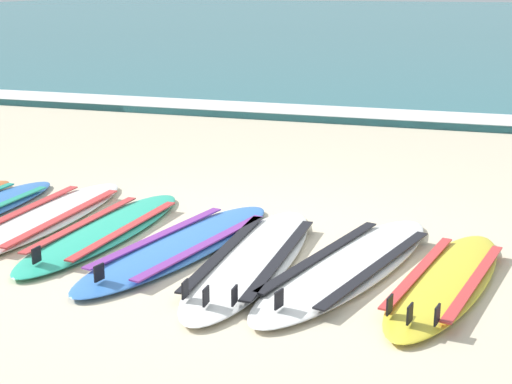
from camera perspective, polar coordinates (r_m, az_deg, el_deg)
The scene contains 9 objects.
ground_plane at distance 5.73m, azimuth -1.37°, elevation -3.99°, with size 80.00×80.00×0.00m, color beige.
sea at distance 40.29m, azimuth 15.31°, elevation 12.57°, with size 80.00×60.00×0.10m, color teal.
wave_foam_strip at distance 10.95m, azimuth 8.04°, elevation 5.73°, with size 80.00×0.87×0.11m, color white.
surfboard_2 at distance 6.48m, azimuth -15.90°, elevation -1.91°, with size 0.64×2.33×0.18m.
surfboard_3 at distance 6.04m, azimuth -11.44°, elevation -2.88°, with size 0.69×2.20×0.18m.
surfboard_4 at distance 5.63m, azimuth -5.72°, elevation -4.05°, with size 1.07×2.35×0.18m.
surfboard_5 at distance 5.34m, azimuth -0.29°, elevation -5.07°, with size 0.58×2.32×0.18m.
surfboard_6 at distance 5.25m, azimuth 7.05°, elevation -5.56°, with size 1.22×2.44×0.18m.
surfboard_7 at distance 5.11m, azimuth 14.23°, elevation -6.56°, with size 0.89×2.09×0.18m.
Camera 1 is at (1.74, -5.10, 1.94)m, focal length 52.64 mm.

